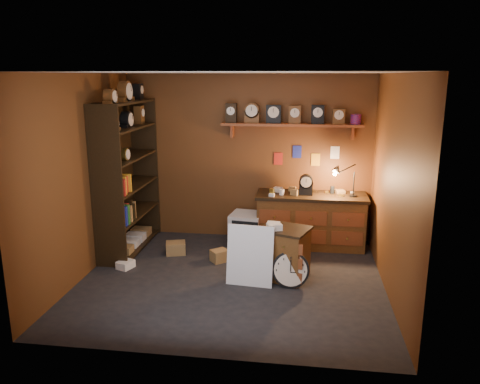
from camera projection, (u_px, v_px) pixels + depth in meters
name	position (u px, v px, depth m)	size (l,w,h in m)	color
floor	(232.00, 280.00, 6.27)	(4.00, 4.00, 0.00)	black
room_shell	(236.00, 152.00, 5.96)	(4.02, 3.62, 2.71)	brown
shelving_unit	(125.00, 171.00, 7.15)	(0.47, 1.60, 2.58)	black
workbench	(311.00, 217.00, 7.44)	(1.73, 0.66, 1.36)	brown
low_cabinet	(284.00, 251.00, 6.26)	(0.76, 0.70, 0.79)	brown
big_round_clock	(291.00, 270.00, 6.02)	(0.48, 0.16, 0.48)	black
white_panel	(250.00, 284.00, 6.16)	(0.61, 0.03, 0.81)	silver
mini_fridge	(247.00, 229.00, 7.55)	(0.56, 0.58, 0.52)	silver
floor_box_a	(176.00, 248.00, 7.18)	(0.29, 0.25, 0.18)	olive
floor_box_b	(126.00, 264.00, 6.65)	(0.18, 0.22, 0.11)	white
floor_box_c	(219.00, 256.00, 6.88)	(0.23, 0.19, 0.17)	olive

